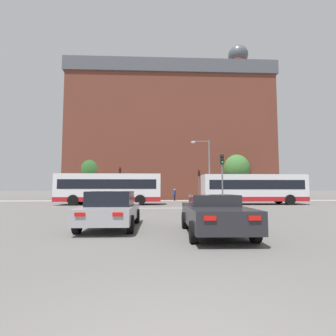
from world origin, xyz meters
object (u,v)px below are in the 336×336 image
(bus_crossing_trailing, at_px, (253,189))
(pedestrian_waiting, at_px, (140,193))
(car_roadster_right, at_px, (214,214))
(bus_crossing_lead, at_px, (109,188))
(traffic_light_far_right, at_px, (199,180))
(street_lamp_junction, at_px, (206,164))
(traffic_light_far_left, at_px, (120,178))
(car_saloon_left, at_px, (111,209))
(traffic_light_near_right, at_px, (222,172))
(pedestrian_walking_east, at_px, (174,194))

(bus_crossing_trailing, height_order, pedestrian_waiting, bus_crossing_trailing)
(car_roadster_right, relative_size, bus_crossing_lead, 0.46)
(traffic_light_far_right, distance_m, street_lamp_junction, 6.89)
(bus_crossing_trailing, height_order, traffic_light_far_left, traffic_light_far_left)
(traffic_light_far_left, height_order, street_lamp_junction, street_lamp_junction)
(bus_crossing_trailing, bearing_deg, car_roadster_right, -24.46)
(car_saloon_left, distance_m, traffic_light_near_right, 13.43)
(street_lamp_junction, bearing_deg, traffic_light_far_left, 146.03)
(traffic_light_far_right, xyz_separation_m, pedestrian_walking_east, (-3.18, 0.50, -1.82))
(traffic_light_far_left, bearing_deg, car_roadster_right, -74.95)
(car_saloon_left, bearing_deg, traffic_light_near_right, 56.67)
(traffic_light_near_right, distance_m, street_lamp_junction, 5.59)
(bus_crossing_trailing, bearing_deg, street_lamp_junction, -105.19)
(traffic_light_near_right, height_order, pedestrian_walking_east, traffic_light_near_right)
(pedestrian_waiting, bearing_deg, street_lamp_junction, -153.86)
(bus_crossing_trailing, xyz_separation_m, pedestrian_waiting, (-11.80, 8.04, -0.55))
(traffic_light_far_left, bearing_deg, car_saloon_left, -82.95)
(car_roadster_right, height_order, traffic_light_far_left, traffic_light_far_left)
(traffic_light_near_right, bearing_deg, car_roadster_right, -105.57)
(traffic_light_near_right, xyz_separation_m, pedestrian_walking_east, (-3.15, 12.70, -2.07))
(street_lamp_junction, xyz_separation_m, pedestrian_waiting, (-7.31, 6.82, -3.09))
(car_roadster_right, distance_m, bus_crossing_trailing, 18.61)
(pedestrian_waiting, bearing_deg, traffic_light_near_right, -168.96)
(car_roadster_right, relative_size, traffic_light_near_right, 1.05)
(car_roadster_right, xyz_separation_m, street_lamp_junction, (3.21, 18.14, 3.43))
(bus_crossing_trailing, height_order, street_lamp_junction, street_lamp_junction)
(bus_crossing_trailing, xyz_separation_m, pedestrian_walking_east, (-7.31, 8.46, -0.68))
(traffic_light_near_right, height_order, pedestrian_waiting, traffic_light_near_right)
(street_lamp_junction, bearing_deg, bus_crossing_trailing, -15.19)
(traffic_light_far_left, height_order, pedestrian_walking_east, traffic_light_far_left)
(traffic_light_far_left, xyz_separation_m, street_lamp_junction, (9.87, -6.65, 1.22))
(bus_crossing_lead, height_order, bus_crossing_trailing, bus_crossing_lead)
(traffic_light_near_right, bearing_deg, traffic_light_far_left, 130.10)
(car_saloon_left, relative_size, traffic_light_far_right, 1.10)
(street_lamp_junction, bearing_deg, bus_crossing_lead, -173.49)
(traffic_light_far_right, relative_size, pedestrian_waiting, 2.30)
(traffic_light_far_left, bearing_deg, street_lamp_junction, -33.97)
(traffic_light_far_left, xyz_separation_m, pedestrian_walking_east, (7.05, 0.59, -2.00))
(car_roadster_right, bearing_deg, traffic_light_near_right, 75.63)
(car_roadster_right, xyz_separation_m, bus_crossing_trailing, (7.70, 16.93, 0.89))
(bus_crossing_lead, relative_size, street_lamp_junction, 1.50)
(car_roadster_right, bearing_deg, pedestrian_waiting, 100.53)
(street_lamp_junction, relative_size, pedestrian_walking_east, 4.31)
(car_roadster_right, bearing_deg, bus_crossing_trailing, 66.74)
(pedestrian_walking_east, bearing_deg, car_saloon_left, 20.26)
(bus_crossing_trailing, relative_size, pedestrian_walking_east, 6.52)
(bus_crossing_lead, distance_m, bus_crossing_trailing, 14.32)
(car_roadster_right, distance_m, traffic_light_far_left, 25.77)
(car_saloon_left, height_order, bus_crossing_lead, bus_crossing_lead)
(car_roadster_right, relative_size, street_lamp_junction, 0.69)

